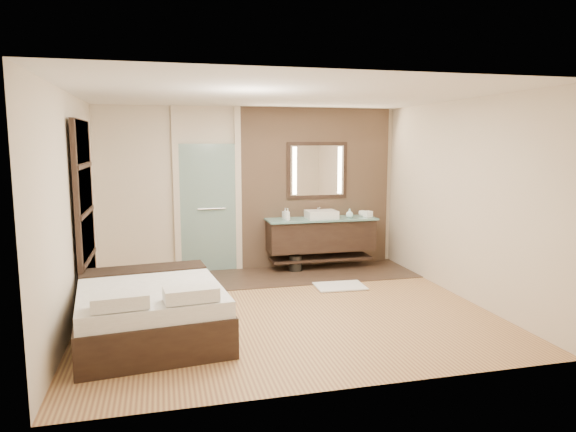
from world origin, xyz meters
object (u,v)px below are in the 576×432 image
object	(u,v)px
vanity	(321,235)
bed	(150,310)
waste_bin	(295,263)
mirror_unit	(317,170)

from	to	relation	value
vanity	bed	size ratio (longest dim) A/B	0.90
vanity	waste_bin	size ratio (longest dim) A/B	6.90
bed	waste_bin	size ratio (longest dim) A/B	7.64
vanity	mirror_unit	distance (m)	1.10
mirror_unit	vanity	bearing A→B (deg)	-90.00
vanity	waste_bin	bearing A→B (deg)	-168.87
bed	vanity	bearing A→B (deg)	35.80
waste_bin	bed	bearing A→B (deg)	-133.64
mirror_unit	waste_bin	world-z (taller)	mirror_unit
mirror_unit	bed	distance (m)	4.10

